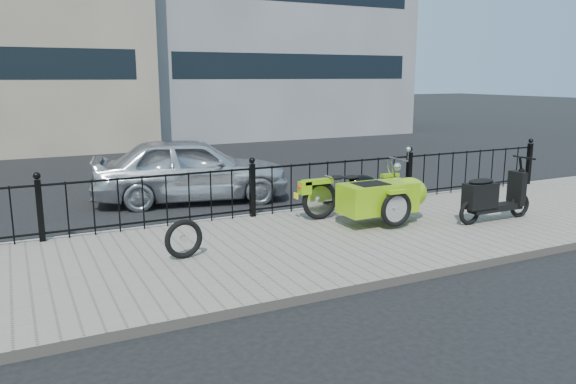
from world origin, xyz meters
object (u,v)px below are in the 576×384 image
motorcycle_sidecar (381,195)px  scooter (491,197)px  spare_tire (184,239)px  sedan_car (192,169)px

motorcycle_sidecar → scooter: 1.90m
scooter → motorcycle_sidecar: bearing=153.6°
motorcycle_sidecar → spare_tire: 3.67m
sedan_car → motorcycle_sidecar: bearing=-135.5°
spare_tire → sedan_car: 4.25m
motorcycle_sidecar → sedan_car: size_ratio=0.56×
scooter → sedan_car: size_ratio=0.40×
scooter → sedan_car: bearing=132.2°
motorcycle_sidecar → scooter: scooter is taller
spare_tire → sedan_car: size_ratio=0.14×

